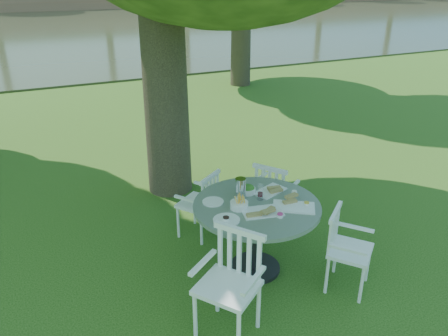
# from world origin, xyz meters

# --- Properties ---
(ground) EXTENTS (140.00, 140.00, 0.00)m
(ground) POSITION_xyz_m (0.00, 0.00, 0.00)
(ground) COLOR #1B3F0D
(ground) RESTS_ON ground
(table) EXTENTS (1.33, 1.33, 0.82)m
(table) POSITION_xyz_m (-0.05, -0.72, 0.65)
(table) COLOR black
(table) RESTS_ON ground
(chair_ne) EXTENTS (0.61, 0.61, 0.90)m
(chair_ne) POSITION_xyz_m (0.55, -0.06, 0.53)
(chair_ne) COLOR white
(chair_ne) RESTS_ON ground
(chair_nw) EXTENTS (0.58, 0.58, 0.85)m
(chair_nw) POSITION_xyz_m (-0.30, 0.15, 0.50)
(chair_nw) COLOR white
(chair_nw) RESTS_ON ground
(chair_sw) EXTENTS (0.67, 0.68, 0.99)m
(chair_sw) POSITION_xyz_m (-0.65, -1.38, 0.58)
(chair_sw) COLOR white
(chair_sw) RESTS_ON ground
(chair_se) EXTENTS (0.60, 0.60, 0.87)m
(chair_se) POSITION_xyz_m (0.62, -1.32, 0.51)
(chair_se) COLOR white
(chair_se) RESTS_ON ground
(tableware) EXTENTS (1.11, 0.80, 0.23)m
(tableware) POSITION_xyz_m (-0.09, -0.68, 0.87)
(tableware) COLOR white
(tableware) RESTS_ON table
(river) EXTENTS (100.00, 28.00, 0.12)m
(river) POSITION_xyz_m (0.00, 23.00, 0.00)
(river) COLOR #2D331E
(river) RESTS_ON ground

